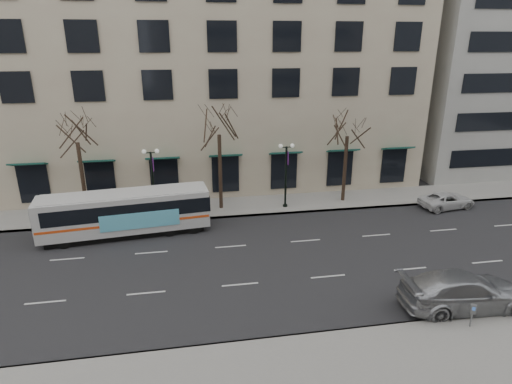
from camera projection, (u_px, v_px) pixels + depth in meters
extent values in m
plane|color=black|center=(235.00, 264.00, 25.44)|extent=(160.00, 160.00, 0.00)
cube|color=gray|center=(283.00, 204.00, 34.55)|extent=(80.00, 4.00, 0.15)
cube|color=#B8A78D|center=(185.00, 46.00, 40.56)|extent=(40.00, 20.00, 24.00)
cylinder|color=black|center=(83.00, 181.00, 31.06)|extent=(0.28, 0.28, 5.74)
cylinder|color=black|center=(220.00, 173.00, 32.60)|extent=(0.28, 0.28, 5.95)
cylinder|color=black|center=(345.00, 170.00, 34.26)|extent=(0.28, 0.28, 5.46)
cylinder|color=black|center=(153.00, 185.00, 31.41)|extent=(0.16, 0.16, 5.00)
cylinder|color=black|center=(156.00, 215.00, 32.21)|extent=(0.36, 0.36, 0.30)
cube|color=black|center=(151.00, 153.00, 30.59)|extent=(0.90, 0.06, 0.06)
sphere|color=silver|center=(144.00, 152.00, 30.48)|extent=(0.32, 0.32, 0.32)
sphere|color=silver|center=(157.00, 151.00, 30.63)|extent=(0.32, 0.32, 0.32)
cube|color=#692281|center=(153.00, 164.00, 30.89)|extent=(0.04, 0.45, 1.00)
cylinder|color=black|center=(286.00, 178.00, 32.99)|extent=(0.16, 0.16, 5.00)
cylinder|color=black|center=(285.00, 206.00, 33.79)|extent=(0.36, 0.36, 0.30)
cube|color=black|center=(286.00, 147.00, 32.17)|extent=(0.90, 0.06, 0.06)
sphere|color=silver|center=(281.00, 146.00, 32.06)|extent=(0.32, 0.32, 0.32)
sphere|color=silver|center=(292.00, 146.00, 32.20)|extent=(0.32, 0.32, 0.32)
cube|color=#692281|center=(288.00, 158.00, 32.47)|extent=(0.04, 0.45, 1.00)
cube|color=silver|center=(125.00, 211.00, 28.75)|extent=(11.27, 3.56, 2.54)
cube|color=black|center=(127.00, 231.00, 29.23)|extent=(10.36, 3.18, 0.42)
cube|color=black|center=(129.00, 206.00, 28.69)|extent=(10.83, 3.55, 1.02)
cube|color=#EF4F16|center=(126.00, 217.00, 28.90)|extent=(11.16, 3.58, 0.17)
cube|color=#62CCEF|center=(140.00, 220.00, 27.96)|extent=(5.05, 0.59, 1.11)
cube|color=silver|center=(123.00, 193.00, 28.31)|extent=(10.69, 3.26, 0.07)
cylinder|color=black|center=(64.00, 242.00, 27.21)|extent=(0.95, 0.35, 0.92)
cylinder|color=black|center=(68.00, 228.00, 29.13)|extent=(0.95, 0.35, 0.92)
cylinder|color=black|center=(170.00, 230.00, 28.91)|extent=(0.95, 0.35, 0.92)
cylinder|color=black|center=(167.00, 218.00, 30.83)|extent=(0.95, 0.35, 0.92)
cylinder|color=black|center=(194.00, 227.00, 29.33)|extent=(0.95, 0.35, 0.92)
cylinder|color=black|center=(190.00, 215.00, 31.26)|extent=(0.95, 0.35, 0.92)
imported|color=#A8ABB0|center=(464.00, 291.00, 21.05)|extent=(6.44, 2.84, 1.84)
imported|color=silver|center=(447.00, 200.00, 33.77)|extent=(4.64, 2.60, 1.23)
cylinder|color=slate|center=(471.00, 319.00, 19.55)|extent=(0.07, 0.07, 0.80)
cube|color=slate|center=(473.00, 309.00, 19.37)|extent=(0.29, 0.25, 0.44)
cube|color=blue|center=(475.00, 309.00, 19.28)|extent=(0.12, 0.07, 0.16)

